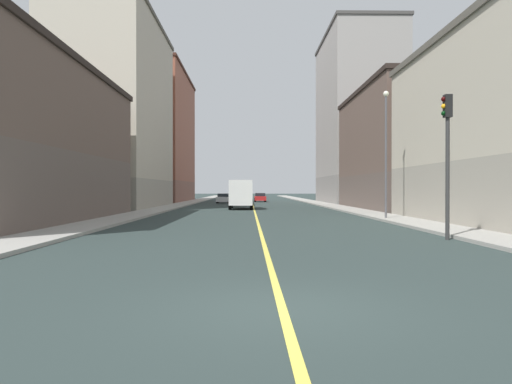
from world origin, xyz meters
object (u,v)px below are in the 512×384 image
object	(u,v)px
building_left_far	(358,119)
traffic_light_left_near	(447,145)
building_right_distant	(157,138)
street_lamp_left_near	(386,142)
building_right_corner	(7,142)
box_truck	(241,194)
car_teal	(240,200)
car_red	(260,197)
building_left_mid	(404,149)
car_white	(223,198)
building_right_midblock	(115,114)

from	to	relation	value
building_left_far	traffic_light_left_near	distance (m)	51.19
building_right_distant	street_lamp_left_near	xyz separation A→B (m)	(23.18, -45.80, -5.03)
building_right_corner	box_truck	bearing A→B (deg)	55.57
traffic_light_left_near	building_right_corner	bearing A→B (deg)	155.67
building_left_far	car_teal	xyz separation A→B (m)	(-16.44, -7.17, -11.22)
building_right_corner	street_lamp_left_near	bearing A→B (deg)	5.57
traffic_light_left_near	car_red	distance (m)	58.03
building_left_far	building_right_corner	world-z (taller)	building_left_far
building_left_mid	box_truck	distance (m)	16.76
building_left_mid	traffic_light_left_near	bearing A→B (deg)	-104.59
traffic_light_left_near	street_lamp_left_near	size ratio (longest dim) A/B	0.70
building_left_far	car_teal	distance (m)	21.15
building_right_corner	box_truck	world-z (taller)	building_right_corner
car_red	building_right_corner	bearing A→B (deg)	-108.73
car_red	building_left_mid	bearing A→B (deg)	-64.55
car_teal	building_left_far	bearing A→B (deg)	23.55
building_left_far	car_teal	world-z (taller)	building_left_far
street_lamp_left_near	car_white	size ratio (longest dim) A/B	1.90
car_red	building_left_far	bearing A→B (deg)	-29.42
car_teal	building_right_corner	bearing A→B (deg)	-112.08
building_left_far	building_left_mid	bearing A→B (deg)	-90.00
box_truck	traffic_light_left_near	bearing A→B (deg)	-73.92
building_left_far	car_red	world-z (taller)	building_left_far
building_left_far	car_teal	bearing A→B (deg)	-156.45
building_right_distant	box_truck	bearing A→B (deg)	-64.34
building_right_corner	car_red	size ratio (longest dim) A/B	5.55
car_red	box_truck	bearing A→B (deg)	-95.27
building_right_midblock	box_truck	distance (m)	16.49
building_right_midblock	building_right_distant	world-z (taller)	building_right_distant
street_lamp_left_near	car_red	distance (m)	46.10
building_right_corner	car_teal	size ratio (longest dim) A/B	5.24
building_right_corner	traffic_light_left_near	world-z (taller)	building_right_corner
building_left_far	car_white	bearing A→B (deg)	177.48
building_left_far	car_white	world-z (taller)	building_left_far
building_left_mid	building_left_far	distance (m)	21.73
traffic_light_left_near	box_truck	distance (m)	31.12
traffic_light_left_near	building_right_midblock	bearing A→B (deg)	123.32
building_left_far	car_red	distance (m)	19.20
building_right_corner	street_lamp_left_near	world-z (taller)	building_right_corner
building_right_corner	car_red	distance (m)	50.44
building_right_midblock	car_teal	size ratio (longest dim) A/B	4.77
building_left_far	street_lamp_left_near	size ratio (longest dim) A/B	2.89
building_left_mid	building_right_distant	bearing A→B (deg)	135.70
traffic_light_left_near	building_right_distant	bearing A→B (deg)	110.89
box_truck	street_lamp_left_near	bearing A→B (deg)	-61.28
building_right_midblock	traffic_light_left_near	size ratio (longest dim) A/B	3.63
car_red	box_truck	world-z (taller)	box_truck
street_lamp_left_near	car_teal	xyz separation A→B (m)	(-9.89, 30.52, -4.39)
street_lamp_left_near	box_truck	size ratio (longest dim) A/B	1.23
building_right_midblock	street_lamp_left_near	size ratio (longest dim) A/B	2.55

